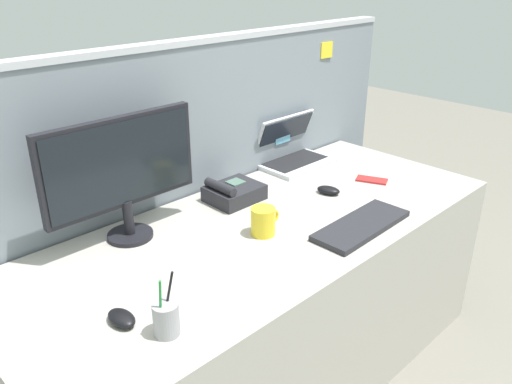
# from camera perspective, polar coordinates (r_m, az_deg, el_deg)

# --- Properties ---
(ground_plane) EXTENTS (10.00, 10.00, 0.00)m
(ground_plane) POSITION_cam_1_polar(r_m,az_deg,el_deg) (2.36, 0.90, -19.45)
(ground_plane) COLOR slate
(desk) EXTENTS (2.00, 0.82, 0.73)m
(desk) POSITION_cam_1_polar(r_m,az_deg,el_deg) (2.13, 0.96, -12.36)
(desk) COLOR #ADA89E
(desk) RESTS_ON ground_plane
(cubicle_divider) EXTENTS (2.47, 0.07, 1.36)m
(cubicle_divider) POSITION_cam_1_polar(r_m,az_deg,el_deg) (2.26, -7.07, -0.83)
(cubicle_divider) COLOR gray
(cubicle_divider) RESTS_ON ground_plane
(desktop_monitor) EXTENTS (0.57, 0.16, 0.44)m
(desktop_monitor) POSITION_cam_1_polar(r_m,az_deg,el_deg) (1.80, -14.69, 2.55)
(desktop_monitor) COLOR black
(desktop_monitor) RESTS_ON desk
(laptop) EXTENTS (0.35, 0.25, 0.24)m
(laptop) POSITION_cam_1_polar(r_m,az_deg,el_deg) (2.51, 3.77, 4.50)
(laptop) COLOR silver
(laptop) RESTS_ON desk
(desk_phone) EXTENTS (0.21, 0.18, 0.10)m
(desk_phone) POSITION_cam_1_polar(r_m,az_deg,el_deg) (2.11, -2.53, -0.04)
(desk_phone) COLOR #232328
(desk_phone) RESTS_ON desk
(keyboard_main) EXTENTS (0.43, 0.17, 0.02)m
(keyboard_main) POSITION_cam_1_polar(r_m,az_deg,el_deg) (1.94, 11.61, -3.65)
(keyboard_main) COLOR #232328
(keyboard_main) RESTS_ON desk
(computer_mouse_right_hand) EXTENTS (0.09, 0.11, 0.03)m
(computer_mouse_right_hand) POSITION_cam_1_polar(r_m,az_deg,el_deg) (2.20, 8.04, 0.20)
(computer_mouse_right_hand) COLOR black
(computer_mouse_right_hand) RESTS_ON desk
(computer_mouse_left_hand) EXTENTS (0.06, 0.10, 0.03)m
(computer_mouse_left_hand) POSITION_cam_1_polar(r_m,az_deg,el_deg) (1.49, -14.69, -13.37)
(computer_mouse_left_hand) COLOR black
(computer_mouse_left_hand) RESTS_ON desk
(pen_cup) EXTENTS (0.07, 0.07, 0.18)m
(pen_cup) POSITION_cam_1_polar(r_m,az_deg,el_deg) (1.41, -9.94, -13.64)
(pen_cup) COLOR #99999E
(pen_cup) RESTS_ON desk
(cell_phone_red_case) EXTENTS (0.11, 0.15, 0.01)m
(cell_phone_red_case) POSITION_cam_1_polar(r_m,az_deg,el_deg) (2.37, 12.71, 1.31)
(cell_phone_red_case) COLOR #B22323
(cell_phone_red_case) RESTS_ON desk
(coffee_mug) EXTENTS (0.13, 0.09, 0.10)m
(coffee_mug) POSITION_cam_1_polar(r_m,az_deg,el_deg) (1.85, 0.83, -3.24)
(coffee_mug) COLOR yellow
(coffee_mug) RESTS_ON desk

